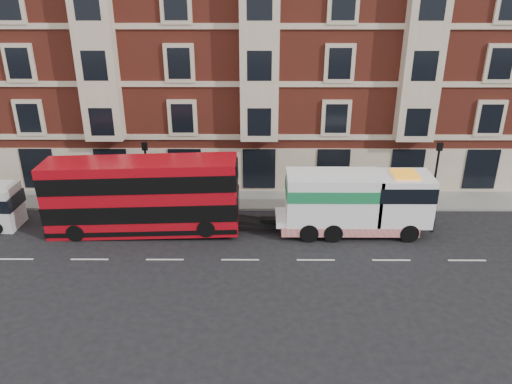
# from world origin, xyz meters

# --- Properties ---
(ground) EXTENTS (120.00, 120.00, 0.00)m
(ground) POSITION_xyz_m (0.00, 0.00, 0.00)
(ground) COLOR black
(ground) RESTS_ON ground
(sidewalk) EXTENTS (90.00, 3.00, 0.15)m
(sidewalk) POSITION_xyz_m (0.00, 7.50, 0.07)
(sidewalk) COLOR slate
(sidewalk) RESTS_ON ground
(victorian_terrace) EXTENTS (45.00, 12.00, 20.40)m
(victorian_terrace) POSITION_xyz_m (0.50, 15.00, 10.07)
(victorian_terrace) COLOR maroon
(victorian_terrace) RESTS_ON ground
(lamp_post_west) EXTENTS (0.35, 0.15, 4.35)m
(lamp_post_west) POSITION_xyz_m (-6.00, 6.20, 2.68)
(lamp_post_west) COLOR black
(lamp_post_west) RESTS_ON sidewalk
(lamp_post_east) EXTENTS (0.35, 0.15, 4.35)m
(lamp_post_east) POSITION_xyz_m (12.00, 6.20, 2.68)
(lamp_post_east) COLOR black
(lamp_post_east) RESTS_ON sidewalk
(double_decker_bus) EXTENTS (10.91, 2.50, 4.41)m
(double_decker_bus) POSITION_xyz_m (-5.67, 3.15, 2.34)
(double_decker_bus) COLOR #AF0914
(double_decker_bus) RESTS_ON ground
(tow_truck) EXTENTS (8.73, 2.58, 3.64)m
(tow_truck) POSITION_xyz_m (6.39, 3.15, 1.93)
(tow_truck) COLOR white
(tow_truck) RESTS_ON ground
(pedestrian) EXTENTS (0.80, 0.70, 1.85)m
(pedestrian) POSITION_xyz_m (-9.52, 7.60, 1.08)
(pedestrian) COLOR #17252E
(pedestrian) RESTS_ON sidewalk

